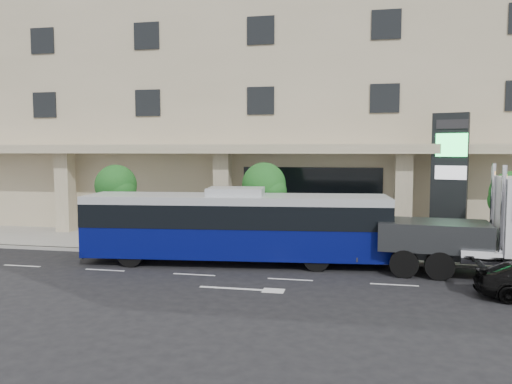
% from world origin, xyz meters
% --- Properties ---
extents(ground, '(120.00, 120.00, 0.00)m').
position_xyz_m(ground, '(0.00, 0.00, 0.00)').
color(ground, black).
rests_on(ground, ground).
extents(sidewalk, '(120.00, 6.00, 0.15)m').
position_xyz_m(sidewalk, '(0.00, 5.00, 0.07)').
color(sidewalk, gray).
rests_on(sidewalk, ground).
extents(curb, '(120.00, 0.30, 0.15)m').
position_xyz_m(curb, '(0.00, 2.00, 0.07)').
color(curb, gray).
rests_on(curb, ground).
extents(convention_center, '(60.00, 17.60, 20.00)m').
position_xyz_m(convention_center, '(-0.00, 15.42, 9.97)').
color(convention_center, tan).
rests_on(convention_center, ground).
extents(tree_left, '(2.27, 2.20, 4.22)m').
position_xyz_m(tree_left, '(-9.97, 3.59, 3.11)').
color(tree_left, '#422B19').
rests_on(tree_left, sidewalk).
extents(tree_mid, '(2.28, 2.20, 4.38)m').
position_xyz_m(tree_mid, '(-1.97, 3.59, 3.26)').
color(tree_mid, '#422B19').
rests_on(tree_mid, sidewalk).
extents(city_bus, '(13.81, 4.19, 3.45)m').
position_xyz_m(city_bus, '(-2.81, 0.92, 1.75)').
color(city_bus, black).
rests_on(city_bus, ground).
extents(tow_truck, '(10.09, 3.22, 4.58)m').
position_xyz_m(tow_truck, '(8.33, 0.46, 1.88)').
color(tow_truck, '#2D3033').
rests_on(tow_truck, ground).
extents(signage_pylon, '(1.80, 1.11, 6.83)m').
position_xyz_m(signage_pylon, '(7.11, 5.59, 3.61)').
color(signage_pylon, black).
rests_on(signage_pylon, sidewalk).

